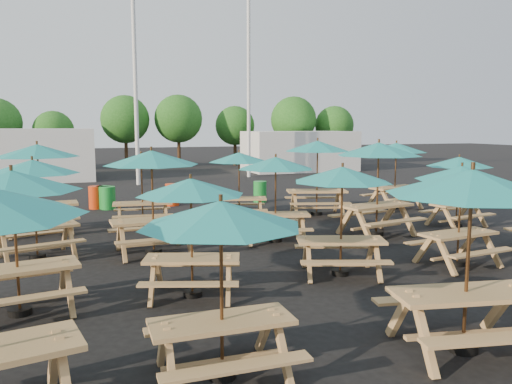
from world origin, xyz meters
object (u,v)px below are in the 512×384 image
object	(u,v)px
waste_bin_1	(104,197)
picnic_unit_19	(396,151)
picnic_unit_6	(152,164)
waste_bin_2	(108,198)
picnic_unit_2	(33,173)
picnic_unit_7	(141,163)
picnic_unit_8	(472,193)
picnic_unit_4	(221,224)
picnic_unit_5	(191,194)
waste_bin_0	(96,197)
picnic_unit_14	(379,155)
picnic_unit_1	(12,189)
picnic_unit_3	(38,156)
picnic_unit_9	(342,181)
picnic_unit_11	(239,161)
waste_bin_4	(260,192)
picnic_unit_13	(462,179)
waste_bin_3	(172,195)
picnic_unit_10	(276,168)
picnic_unit_18	(459,166)
picnic_unit_15	(317,150)

from	to	relation	value
waste_bin_1	picnic_unit_19	bearing A→B (deg)	-19.01
picnic_unit_6	waste_bin_2	bearing A→B (deg)	92.56
picnic_unit_2	picnic_unit_19	size ratio (longest dim) A/B	0.98
picnic_unit_7	picnic_unit_8	distance (m)	10.16
picnic_unit_2	picnic_unit_4	world-z (taller)	picnic_unit_2
picnic_unit_5	waste_bin_0	xyz separation A→B (m)	(-1.37, 10.26, -1.38)
picnic_unit_14	picnic_unit_19	world-z (taller)	picnic_unit_14
picnic_unit_1	picnic_unit_4	size ratio (longest dim) A/B	1.12
picnic_unit_3	picnic_unit_7	world-z (taller)	picnic_unit_3
picnic_unit_3	picnic_unit_9	size ratio (longest dim) A/B	1.01
picnic_unit_7	picnic_unit_19	distance (m)	8.86
picnic_unit_11	waste_bin_4	world-z (taller)	picnic_unit_11
picnic_unit_13	picnic_unit_19	xyz separation A→B (m)	(3.03, 6.73, 0.21)
picnic_unit_8	picnic_unit_7	bearing A→B (deg)	117.27
picnic_unit_1	picnic_unit_8	xyz separation A→B (m)	(5.63, -3.27, 0.11)
picnic_unit_11	waste_bin_3	world-z (taller)	picnic_unit_11
picnic_unit_3	picnic_unit_4	world-z (taller)	picnic_unit_3
picnic_unit_4	picnic_unit_1	bearing A→B (deg)	130.03
picnic_unit_10	waste_bin_4	xyz separation A→B (m)	(1.85, 6.46, -1.48)
picnic_unit_2	picnic_unit_5	distance (m)	4.49
picnic_unit_8	picnic_unit_19	world-z (taller)	picnic_unit_8
picnic_unit_13	waste_bin_2	bearing A→B (deg)	117.39
picnic_unit_6	picnic_unit_11	size ratio (longest dim) A/B	1.02
picnic_unit_10	picnic_unit_8	bearing A→B (deg)	-74.75
waste_bin_1	picnic_unit_3	bearing A→B (deg)	-114.99
picnic_unit_2	picnic_unit_14	world-z (taller)	picnic_unit_14
picnic_unit_18	waste_bin_2	xyz separation A→B (m)	(-9.53, 6.46, -1.37)
picnic_unit_10	picnic_unit_2	bearing A→B (deg)	-166.91
picnic_unit_2	picnic_unit_14	xyz separation A→B (m)	(8.43, -0.33, 0.26)
picnic_unit_9	picnic_unit_13	xyz separation A→B (m)	(2.66, -0.19, -0.03)
picnic_unit_6	picnic_unit_7	xyz separation A→B (m)	(0.11, 3.28, -0.22)
picnic_unit_5	waste_bin_0	distance (m)	10.44
picnic_unit_10	picnic_unit_11	bearing A→B (deg)	105.08
picnic_unit_5	picnic_unit_19	bearing A→B (deg)	55.74
waste_bin_1	waste_bin_3	distance (m)	2.43
picnic_unit_13	picnic_unit_14	size ratio (longest dim) A/B	0.81
picnic_unit_1	waste_bin_0	world-z (taller)	picnic_unit_1
waste_bin_3	picnic_unit_18	bearing A→B (deg)	-42.31
picnic_unit_10	picnic_unit_11	world-z (taller)	picnic_unit_10
picnic_unit_11	picnic_unit_18	distance (m)	6.48
picnic_unit_3	picnic_unit_15	distance (m)	8.41
picnic_unit_1	picnic_unit_15	world-z (taller)	picnic_unit_15
picnic_unit_8	waste_bin_4	bearing A→B (deg)	92.07
picnic_unit_5	picnic_unit_8	distance (m)	4.36
waste_bin_0	waste_bin_1	xyz separation A→B (m)	(0.26, -0.04, 0.00)
picnic_unit_18	waste_bin_4	xyz separation A→B (m)	(-3.89, 6.35, -1.37)
picnic_unit_4	picnic_unit_10	distance (m)	6.99
picnic_unit_1	waste_bin_2	bearing A→B (deg)	69.58
picnic_unit_14	picnic_unit_15	world-z (taller)	picnic_unit_14
picnic_unit_3	picnic_unit_11	bearing A→B (deg)	-4.06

